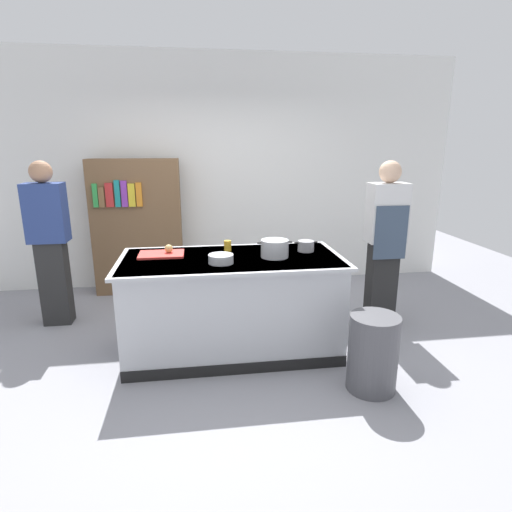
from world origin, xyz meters
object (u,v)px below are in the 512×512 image
sauce_pan (306,246)px  bookshelf (137,227)px  stock_pot (275,248)px  mixing_bowl (221,259)px  juice_cup (228,246)px  person_chef (385,241)px  onion (169,249)px  trash_bin (373,353)px  person_guest (50,241)px

sauce_pan → bookshelf: 2.43m
stock_pot → mixing_bowl: bearing=-165.1°
sauce_pan → mixing_bowl: sauce_pan is taller
juice_cup → person_chef: size_ratio=0.06×
juice_cup → stock_pot: bearing=-34.7°
mixing_bowl → onion: bearing=142.6°
sauce_pan → bookshelf: bearing=136.3°
onion → mixing_bowl: 0.57m
onion → bookshelf: (-0.49, 1.62, -0.10)m
sauce_pan → trash_bin: (0.31, -0.92, -0.64)m
sauce_pan → person_guest: person_guest is taller
trash_bin → onion: bearing=148.2°
mixing_bowl → bookshelf: 2.18m
onion → stock_pot: stock_pot is taller
person_guest → person_chef: bearing=99.6°
sauce_pan → juice_cup: same height
juice_cup → person_chef: 1.64m
onion → sauce_pan: bearing=-2.5°
mixing_bowl → bookshelf: bearing=115.5°
onion → juice_cup: juice_cup is taller
onion → trash_bin: onion is taller
onion → stock_pot: bearing=-13.0°
mixing_bowl → juice_cup: size_ratio=2.14×
sauce_pan → trash_bin: sauce_pan is taller
person_guest → stock_pot: bearing=85.1°
person_chef → bookshelf: (-2.66, 1.42, -0.06)m
sauce_pan → person_guest: bearing=163.2°
juice_cup → person_guest: bearing=160.2°
onion → juice_cup: bearing=6.2°
stock_pot → person_guest: bearing=157.2°
bookshelf → onion: bearing=-73.2°
onion → sauce_pan: size_ratio=0.34×
trash_bin → bookshelf: size_ratio=0.36×
trash_bin → mixing_bowl: bearing=150.6°
stock_pot → sauce_pan: (0.33, 0.16, -0.03)m
juice_cup → person_guest: person_guest is taller
juice_cup → bookshelf: bearing=123.4°
stock_pot → person_guest: 2.38m
onion → bookshelf: bearing=106.8°
sauce_pan → juice_cup: size_ratio=2.17×
onion → trash_bin: bearing=-31.8°
mixing_bowl → person_guest: (-1.70, 1.05, -0.03)m
person_chef → bookshelf: 3.01m
person_chef → person_guest: bearing=97.3°
trash_bin → person_guest: person_guest is taller
onion → person_chef: 2.18m
sauce_pan → bookshelf: (-1.75, 1.68, -0.10)m
sauce_pan → trash_bin: 1.17m
onion → trash_bin: 1.97m
sauce_pan → trash_bin: bearing=-71.3°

